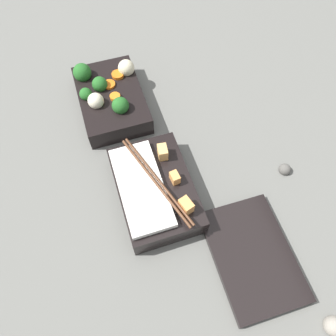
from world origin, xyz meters
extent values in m
plane|color=slate|center=(0.00, 0.00, 0.00)|extent=(3.00, 3.00, 0.00)
cube|color=black|center=(-0.11, -0.03, 0.02)|extent=(0.20, 0.14, 0.04)
sphere|color=#236023|center=(-0.11, -0.08, 0.05)|extent=(0.03, 0.03, 0.03)
sphere|color=#236023|center=(-0.17, -0.07, 0.06)|extent=(0.04, 0.04, 0.04)
sphere|color=#236023|center=(-0.05, -0.02, 0.05)|extent=(0.04, 0.04, 0.04)
sphere|color=#236023|center=(-0.13, -0.04, 0.05)|extent=(0.03, 0.03, 0.03)
cylinder|color=orange|center=(-0.15, 0.00, 0.05)|extent=(0.03, 0.03, 0.01)
cylinder|color=orange|center=(-0.13, -0.02, 0.05)|extent=(0.04, 0.04, 0.01)
cylinder|color=orange|center=(-0.09, -0.02, 0.05)|extent=(0.03, 0.03, 0.01)
sphere|color=beige|center=(-0.08, -0.06, 0.05)|extent=(0.03, 0.03, 0.03)
sphere|color=beige|center=(-0.16, 0.02, 0.05)|extent=(0.04, 0.04, 0.04)
cube|color=black|center=(0.14, 0.00, 0.02)|extent=(0.20, 0.14, 0.04)
cube|color=white|center=(0.14, -0.03, 0.05)|extent=(0.18, 0.08, 0.01)
cube|color=#EAB266|center=(0.08, 0.03, 0.06)|extent=(0.03, 0.02, 0.02)
cube|color=#F4A356|center=(0.14, 0.04, 0.05)|extent=(0.02, 0.02, 0.02)
cube|color=#F4A356|center=(0.20, 0.04, 0.06)|extent=(0.03, 0.02, 0.03)
cylinder|color=#56331E|center=(0.14, 0.00, 0.06)|extent=(0.20, 0.07, 0.01)
cylinder|color=#56331E|center=(0.14, 0.01, 0.06)|extent=(0.20, 0.07, 0.01)
cube|color=black|center=(0.30, 0.13, 0.01)|extent=(0.20, 0.14, 0.01)
sphere|color=#595651|center=(0.17, 0.26, 0.01)|extent=(0.02, 0.02, 0.02)
sphere|color=gray|center=(0.44, 0.20, 0.01)|extent=(0.03, 0.03, 0.03)
camera|label=1|loc=(0.40, -0.06, 0.58)|focal=35.00mm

